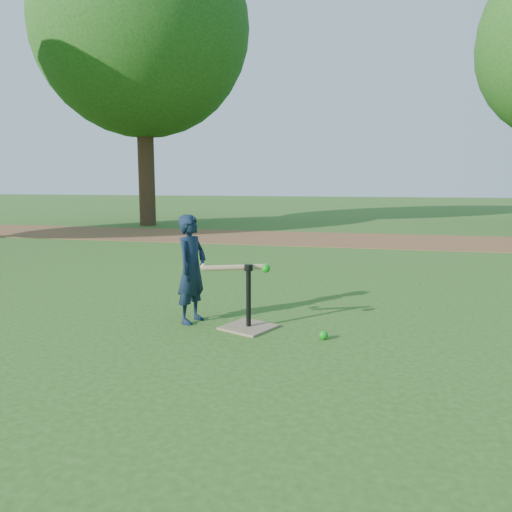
# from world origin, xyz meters

# --- Properties ---
(ground) EXTENTS (80.00, 80.00, 0.00)m
(ground) POSITION_xyz_m (0.00, 0.00, 0.00)
(ground) COLOR #285116
(ground) RESTS_ON ground
(dirt_strip) EXTENTS (24.00, 3.00, 0.01)m
(dirt_strip) POSITION_xyz_m (0.00, 7.50, 0.01)
(dirt_strip) COLOR brown
(dirt_strip) RESTS_ON ground
(child) EXTENTS (0.33, 0.43, 1.06)m
(child) POSITION_xyz_m (-0.77, 0.11, 0.53)
(child) COLOR black
(child) RESTS_ON ground
(wiffle_ball_ground) EXTENTS (0.08, 0.08, 0.08)m
(wiffle_ball_ground) POSITION_xyz_m (0.55, -0.15, 0.04)
(wiffle_ball_ground) COLOR #0C8D13
(wiffle_ball_ground) RESTS_ON ground
(batting_tee) EXTENTS (0.56, 0.56, 0.61)m
(batting_tee) POSITION_xyz_m (-0.17, 0.02, 0.11)
(batting_tee) COLOR #867155
(batting_tee) RESTS_ON ground
(swing_action) EXTENTS (0.66, 0.29, 0.08)m
(swing_action) POSITION_xyz_m (-0.27, 0.00, 0.59)
(swing_action) COLOR tan
(swing_action) RESTS_ON ground
(tree_left) EXTENTS (6.40, 6.40, 9.08)m
(tree_left) POSITION_xyz_m (-6.00, 10.00, 5.87)
(tree_left) COLOR #382316
(tree_left) RESTS_ON ground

